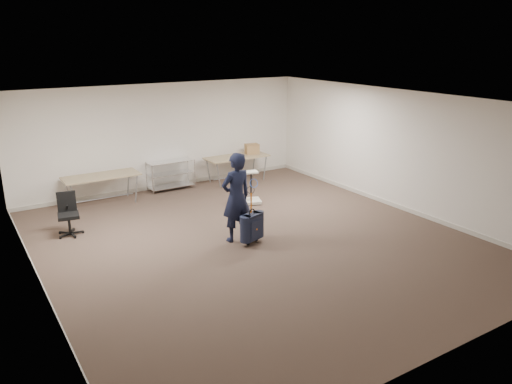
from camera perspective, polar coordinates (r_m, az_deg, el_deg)
ground at (r=10.11m, az=-0.23°, el=-5.61°), size 9.00×9.00×0.00m
room_shell at (r=11.20m, az=-3.99°, el=-3.03°), size 8.00×9.00×9.00m
folding_table_left at (r=12.66m, az=-17.26°, el=1.59°), size 1.80×0.75×0.73m
folding_table_right at (r=14.06m, az=-2.21°, el=3.90°), size 1.80×0.75×0.73m
wire_shelf at (r=13.52m, az=-9.72°, el=2.08°), size 1.22×0.47×0.80m
person at (r=9.85m, az=-2.28°, el=-0.62°), size 0.69×0.49×1.81m
suitcase at (r=9.85m, az=-0.46°, el=-4.00°), size 0.43×0.32×1.05m
office_chair at (r=11.05m, az=-20.58°, el=-3.24°), size 0.54×0.54×0.89m
equipment_cart at (r=12.29m, az=-0.52°, el=-0.32°), size 0.57×0.57×0.81m
cardboard_box at (r=14.32m, az=-0.47°, el=4.95°), size 0.43×0.36×0.28m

